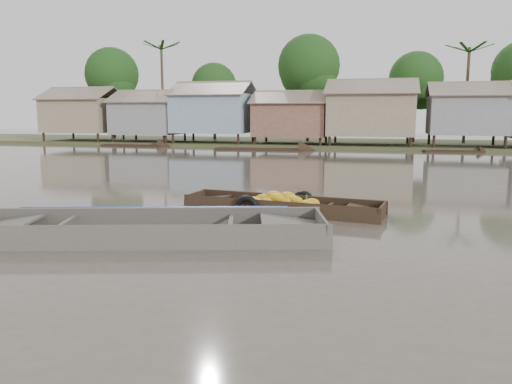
# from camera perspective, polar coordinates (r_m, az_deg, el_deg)

# --- Properties ---
(ground) EXTENTS (120.00, 120.00, 0.00)m
(ground) POSITION_cam_1_polar(r_m,az_deg,el_deg) (11.98, -3.09, -4.66)
(ground) COLOR #4D443B
(ground) RESTS_ON ground
(riverbank) EXTENTS (120.00, 12.47, 10.22)m
(riverbank) POSITION_cam_1_polar(r_m,az_deg,el_deg) (42.97, 13.81, 9.22)
(riverbank) COLOR #384723
(riverbank) RESTS_ON ground
(banana_boat) EXTENTS (5.93, 2.16, 0.81)m
(banana_boat) POSITION_cam_1_polar(r_m,az_deg,el_deg) (14.46, 2.70, -1.56)
(banana_boat) COLOR black
(banana_boat) RESTS_ON ground
(viewer_boat) EXTENTS (8.45, 4.22, 0.66)m
(viewer_boat) POSITION_cam_1_polar(r_m,az_deg,el_deg) (11.73, -12.21, -4.79)
(viewer_boat) COLOR #48423D
(viewer_boat) RESTS_ON ground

